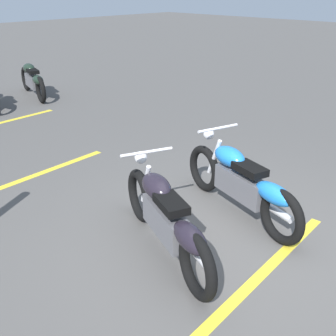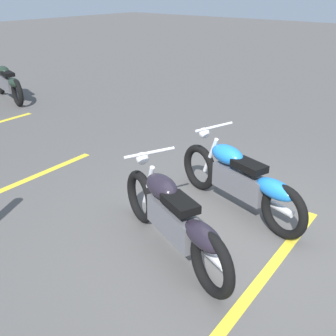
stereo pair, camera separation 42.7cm
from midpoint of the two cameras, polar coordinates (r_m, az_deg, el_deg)
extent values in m
plane|color=#514F4C|center=(4.99, 11.24, -10.27)|extent=(60.00, 60.00, 0.00)
torus|color=black|center=(6.01, 6.97, -0.10)|extent=(0.67, 0.29, 0.67)
torus|color=black|center=(5.00, 17.63, -6.43)|extent=(0.67, 0.29, 0.67)
cube|color=#59595E|center=(5.40, 12.21, -2.39)|extent=(0.87, 0.45, 0.32)
ellipsoid|color=blue|center=(5.46, 10.63, 1.51)|extent=(0.58, 0.41, 0.24)
ellipsoid|color=blue|center=(4.98, 16.63, -3.42)|extent=(0.60, 0.39, 0.22)
cube|color=black|center=(5.20, 13.41, -0.16)|extent=(0.49, 0.35, 0.09)
cylinder|color=silver|center=(5.74, 8.45, 1.47)|extent=(0.27, 0.13, 0.56)
cylinder|color=silver|center=(5.56, 9.02, 5.34)|extent=(0.21, 0.61, 0.04)
sphere|color=silver|center=(5.75, 7.71, 4.58)|extent=(0.15, 0.15, 0.15)
cylinder|color=silver|center=(5.31, 16.03, -5.22)|extent=(0.70, 0.28, 0.09)
torus|color=black|center=(5.22, -1.54, -3.81)|extent=(0.66, 0.36, 0.67)
torus|color=black|center=(4.04, 7.10, -13.25)|extent=(0.66, 0.36, 0.67)
cube|color=#59595E|center=(4.52, 2.47, -7.34)|extent=(0.86, 0.52, 0.32)
ellipsoid|color=black|center=(4.59, 1.06, -2.53)|extent=(0.59, 0.46, 0.24)
ellipsoid|color=black|center=(4.02, 6.10, -9.46)|extent=(0.61, 0.43, 0.22)
cube|color=black|center=(4.28, 3.30, -4.95)|extent=(0.50, 0.39, 0.09)
cylinder|color=silver|center=(4.91, -0.56, -2.26)|extent=(0.27, 0.15, 0.56)
cylinder|color=silver|center=(4.70, -0.34, 2.14)|extent=(0.27, 0.59, 0.04)
sphere|color=silver|center=(4.92, -1.26, 1.41)|extent=(0.15, 0.15, 0.15)
cylinder|color=silver|center=(4.37, 6.45, -11.20)|extent=(0.68, 0.35, 0.09)
torus|color=black|center=(12.43, -17.86, 11.50)|extent=(0.67, 0.28, 0.66)
torus|color=black|center=(10.96, -15.89, 10.18)|extent=(0.67, 0.28, 0.66)
cube|color=#59595E|center=(11.63, -16.92, 11.24)|extent=(0.86, 0.43, 0.32)
ellipsoid|color=black|center=(11.83, -17.43, 12.86)|extent=(0.57, 0.41, 0.24)
ellipsoid|color=black|center=(11.06, -16.25, 11.45)|extent=(0.60, 0.38, 0.22)
cube|color=black|center=(11.45, -16.92, 12.48)|extent=(0.48, 0.35, 0.09)
cube|color=yellow|center=(4.48, 14.25, -15.00)|extent=(0.32, 3.20, 0.01)
cube|color=yellow|center=(6.68, -17.99, -1.77)|extent=(0.32, 3.20, 0.01)
camera|label=1|loc=(0.21, 92.35, -1.04)|focal=44.73mm
camera|label=2|loc=(0.21, -87.65, 1.04)|focal=44.73mm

